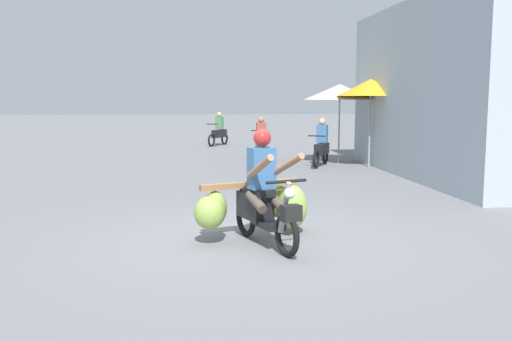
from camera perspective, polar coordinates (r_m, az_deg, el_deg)
The scene contains 8 objects.
ground_plane at distance 8.02m, azimuth -0.89°, elevation -7.00°, with size 120.00×120.00×0.00m, color slate.
motorbike_main_loaded at distance 7.90m, azimuth 0.72°, elevation -3.26°, with size 1.72×1.92×1.58m.
motorbike_distant_ahead_left at distance 16.54m, azimuth 6.66°, elevation 2.41°, with size 0.87×1.47×1.40m.
motorbike_distant_ahead_right at distance 23.57m, azimuth -3.78°, elevation 3.92°, with size 0.96×1.41×1.40m.
motorbike_distant_far_ahead at distance 17.97m, azimuth 0.51°, elevation 2.85°, with size 0.50×1.62×1.40m.
shopfront_building at distance 15.33m, azimuth 21.51°, elevation 7.57°, with size 3.86×8.10×4.35m.
market_umbrella_near_shop at distance 16.51m, azimuth 11.55°, elevation 8.24°, with size 1.92×1.92×2.52m.
market_umbrella_further_along at distance 17.27m, azimuth 8.49°, elevation 7.88°, with size 2.15×2.15×2.39m.
Camera 1 is at (-0.80, -7.72, 1.99)m, focal length 39.46 mm.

